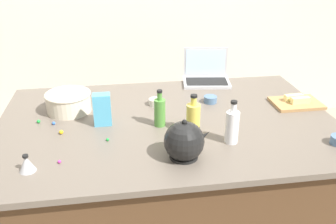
# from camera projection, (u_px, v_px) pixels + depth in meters

# --- Properties ---
(island_counter) EXTENTS (1.80, 1.18, 0.90)m
(island_counter) POSITION_uv_depth(u_px,v_px,m) (168.00, 188.00, 2.16)
(island_counter) COLOR #4C331E
(island_counter) RESTS_ON ground
(laptop) EXTENTS (0.34, 0.27, 0.22)m
(laptop) POSITION_uv_depth(u_px,v_px,m) (206.00, 75.00, 2.49)
(laptop) COLOR #B7B7BC
(laptop) RESTS_ON island_counter
(mixing_bowl_large) EXTENTS (0.25, 0.25, 0.11)m
(mixing_bowl_large) POSITION_uv_depth(u_px,v_px,m) (69.00, 102.00, 2.05)
(mixing_bowl_large) COLOR beige
(mixing_bowl_large) RESTS_ON island_counter
(bottle_oil) EXTENTS (0.07, 0.07, 0.20)m
(bottle_oil) POSITION_uv_depth(u_px,v_px,m) (193.00, 117.00, 1.82)
(bottle_oil) COLOR #DBC64C
(bottle_oil) RESTS_ON island_counter
(bottle_olive) EXTENTS (0.06, 0.06, 0.20)m
(bottle_olive) POSITION_uv_depth(u_px,v_px,m) (160.00, 112.00, 1.88)
(bottle_olive) COLOR #4C8C38
(bottle_olive) RESTS_ON island_counter
(bottle_vinegar) EXTENTS (0.06, 0.06, 0.21)m
(bottle_vinegar) POSITION_uv_depth(u_px,v_px,m) (232.00, 126.00, 1.72)
(bottle_vinegar) COLOR white
(bottle_vinegar) RESTS_ON island_counter
(kettle) EXTENTS (0.21, 0.18, 0.20)m
(kettle) POSITION_uv_depth(u_px,v_px,m) (184.00, 142.00, 1.60)
(kettle) COLOR black
(kettle) RESTS_ON island_counter
(cutting_board) EXTENTS (0.28, 0.20, 0.02)m
(cutting_board) POSITION_uv_depth(u_px,v_px,m) (296.00, 103.00, 2.15)
(cutting_board) COLOR #AD7F4C
(cutting_board) RESTS_ON island_counter
(butter_stick_left) EXTENTS (0.11, 0.04, 0.04)m
(butter_stick_left) POSITION_uv_depth(u_px,v_px,m) (300.00, 100.00, 2.12)
(butter_stick_left) COLOR #F4E58C
(butter_stick_left) RESTS_ON cutting_board
(butter_stick_right) EXTENTS (0.11, 0.04, 0.04)m
(butter_stick_right) POSITION_uv_depth(u_px,v_px,m) (294.00, 98.00, 2.16)
(butter_stick_right) COLOR #F4E58C
(butter_stick_right) RESTS_ON cutting_board
(ramekin_medium) EXTENTS (0.08, 0.08, 0.04)m
(ramekin_medium) POSITION_uv_depth(u_px,v_px,m) (155.00, 102.00, 2.14)
(ramekin_medium) COLOR beige
(ramekin_medium) RESTS_ON island_counter
(ramekin_wide) EXTENTS (0.08, 0.08, 0.04)m
(ramekin_wide) POSITION_uv_depth(u_px,v_px,m) (210.00, 99.00, 2.18)
(ramekin_wide) COLOR slate
(ramekin_wide) RESTS_ON island_counter
(kitchen_timer) EXTENTS (0.07, 0.07, 0.08)m
(kitchen_timer) POSITION_uv_depth(u_px,v_px,m) (27.00, 164.00, 1.52)
(kitchen_timer) COLOR #B2B2B7
(kitchen_timer) RESTS_ON island_counter
(candy_bag) EXTENTS (0.09, 0.06, 0.17)m
(candy_bag) POSITION_uv_depth(u_px,v_px,m) (102.00, 110.00, 1.89)
(candy_bag) COLOR #4CA5CC
(candy_bag) RESTS_ON island_counter
(candy_0) EXTENTS (0.02, 0.02, 0.02)m
(candy_0) POSITION_uv_depth(u_px,v_px,m) (39.00, 121.00, 1.93)
(candy_0) COLOR green
(candy_0) RESTS_ON island_counter
(candy_1) EXTENTS (0.02, 0.02, 0.02)m
(candy_1) POSITION_uv_depth(u_px,v_px,m) (206.00, 100.00, 2.20)
(candy_1) COLOR orange
(candy_1) RESTS_ON island_counter
(candy_2) EXTENTS (0.01, 0.01, 0.01)m
(candy_2) POSITION_uv_depth(u_px,v_px,m) (108.00, 140.00, 1.76)
(candy_2) COLOR green
(candy_2) RESTS_ON island_counter
(candy_3) EXTENTS (0.01, 0.01, 0.01)m
(candy_3) POSITION_uv_depth(u_px,v_px,m) (59.00, 162.00, 1.59)
(candy_3) COLOR #CC3399
(candy_3) RESTS_ON island_counter
(candy_4) EXTENTS (0.02, 0.02, 0.02)m
(candy_4) POSITION_uv_depth(u_px,v_px,m) (61.00, 132.00, 1.82)
(candy_4) COLOR yellow
(candy_4) RESTS_ON island_counter
(candy_5) EXTENTS (0.02, 0.02, 0.02)m
(candy_5) POSITION_uv_depth(u_px,v_px,m) (232.00, 112.00, 2.05)
(candy_5) COLOR red
(candy_5) RESTS_ON island_counter
(candy_6) EXTENTS (0.02, 0.02, 0.02)m
(candy_6) POSITION_uv_depth(u_px,v_px,m) (54.00, 123.00, 1.92)
(candy_6) COLOR blue
(candy_6) RESTS_ON island_counter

